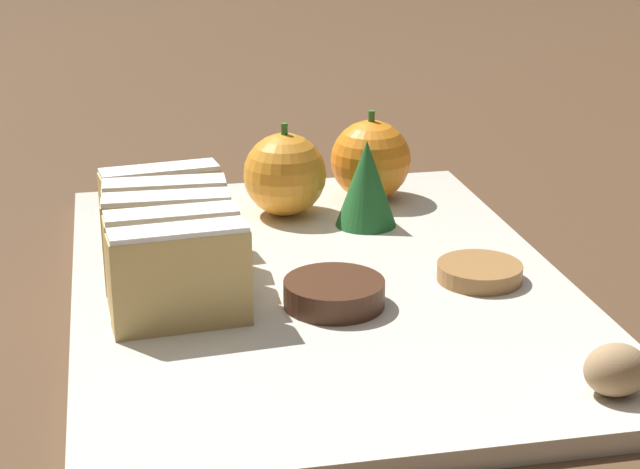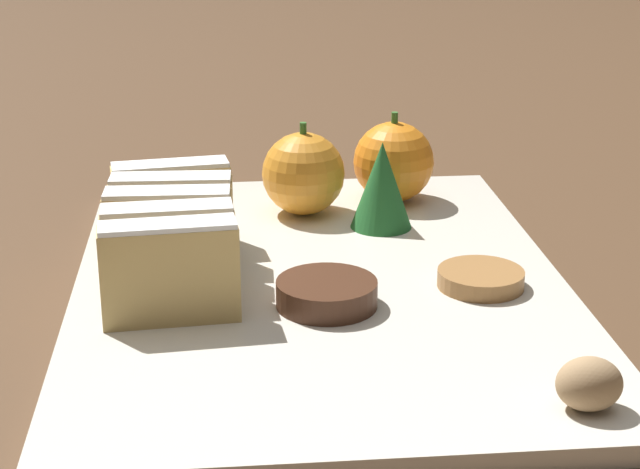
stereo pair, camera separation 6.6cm
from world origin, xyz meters
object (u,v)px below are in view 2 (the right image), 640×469
object	(u,v)px
orange_near	(297,174)
chocolate_cookie	(320,294)
orange_far	(394,162)
walnut	(589,384)

from	to	relation	value
orange_near	chocolate_cookie	distance (m)	0.17
orange_far	chocolate_cookie	bearing A→B (deg)	-110.94
orange_near	walnut	bearing A→B (deg)	-68.91
orange_near	walnut	size ratio (longest dim) A/B	2.11
walnut	chocolate_cookie	xyz separation A→B (m)	(-0.12, 0.13, -0.01)
orange_near	orange_far	bearing A→B (deg)	17.42
walnut	chocolate_cookie	bearing A→B (deg)	131.13
orange_near	chocolate_cookie	size ratio (longest dim) A/B	1.14
orange_far	chocolate_cookie	size ratio (longest dim) A/B	1.15
orange_near	chocolate_cookie	bearing A→B (deg)	-89.81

